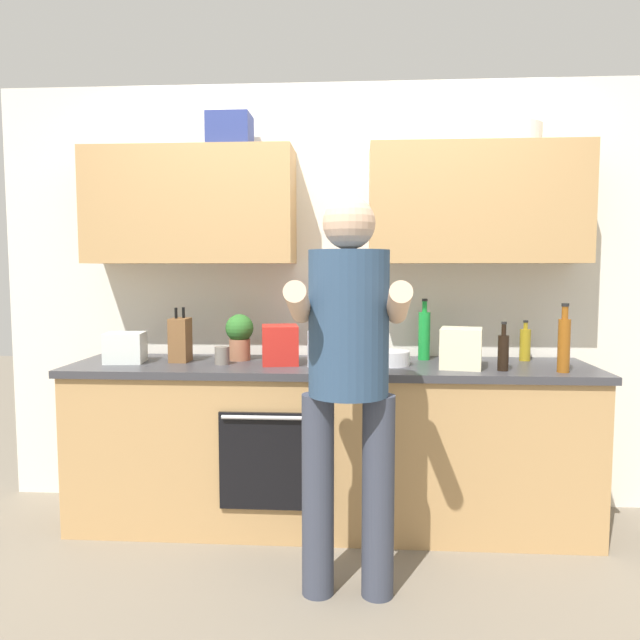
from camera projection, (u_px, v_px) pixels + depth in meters
ground_plane at (329, 523)px, 3.34m from camera, size 12.00×12.00×0.00m
back_wall_unit at (333, 255)px, 3.48m from camera, size 4.00×0.38×2.50m
counter at (329, 444)px, 3.30m from camera, size 2.84×0.67×0.90m
person_standing at (348, 364)px, 2.52m from camera, size 0.49×0.45×1.72m
bottle_soda at (424, 335)px, 3.40m from camera, size 0.07×0.07×0.35m
bottle_oil at (525, 344)px, 3.37m from camera, size 0.06×0.06×0.23m
bottle_wine at (343, 345)px, 3.24m from camera, size 0.07×0.07×0.25m
bottle_syrup at (564, 343)px, 2.99m from camera, size 0.06×0.06×0.35m
bottle_water at (314, 347)px, 3.15m from camera, size 0.07×0.07×0.27m
bottle_soy at (503, 351)px, 3.04m from camera, size 0.06×0.06×0.25m
cup_stoneware at (222, 356)px, 3.24m from camera, size 0.08×0.08×0.10m
mixing_bowl at (390, 358)px, 3.22m from camera, size 0.22×0.22×0.08m
knife_block at (180, 340)px, 3.33m from camera, size 0.10×0.14×0.30m
potted_herb at (240, 335)px, 3.38m from camera, size 0.16×0.16×0.26m
grocery_bag_rice at (461, 348)px, 3.12m from camera, size 0.25×0.25×0.21m
grocery_bag_produce at (125, 348)px, 3.30m from camera, size 0.23×0.21×0.17m
grocery_bag_crisps at (280, 345)px, 3.25m from camera, size 0.23×0.24×0.21m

